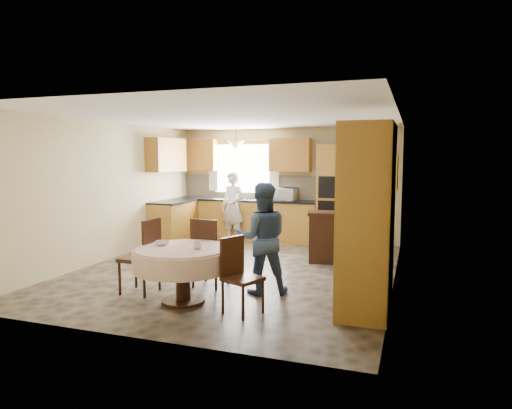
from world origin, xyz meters
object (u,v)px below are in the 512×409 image
Objects in this scene: person_dining at (262,238)px; sideboard at (341,239)px; oven_tower at (334,195)px; chair_right at (238,271)px; chair_back at (208,249)px; person_sink at (233,207)px; dining_table at (183,260)px; chair_left at (145,252)px; cupboard at (367,219)px.

sideboard is at bearing -132.73° from person_dining.
oven_tower is 2.32× the size of chair_right.
person_dining reaches higher than chair_right.
oven_tower is at bearing -103.35° from chair_back.
chair_right reaches higher than sideboard.
oven_tower is at bearing 23.96° from person_sink.
dining_table is 1.12m from person_dining.
chair_back is at bearing 128.49° from chair_left.
oven_tower is 1.37× the size of person_sink.
chair_left reaches higher than chair_right.
dining_table is 1.22× the size of chair_left.
person_dining is (0.82, -0.00, 0.21)m from chair_back.
chair_back is 0.65× the size of person_sink.
person_dining is (-0.35, -3.76, -0.30)m from oven_tower.
sideboard is 1.15× the size of chair_left.
oven_tower is 2.20m from person_sink.
person_dining is at bearing 169.41° from cupboard.
sideboard is 2.83m from person_sink.
oven_tower is at bearing 75.33° from dining_table.
cupboard is at bearing 177.11° from chair_back.
person_sink is (-0.97, 4.10, 0.21)m from dining_table.
person_sink is (-2.15, -0.39, -0.29)m from oven_tower.
cupboard is 2.26× the size of chair_back.
oven_tower reaches higher than dining_table.
chair_left is (-0.68, 0.18, 0.01)m from dining_table.
chair_right is (-1.44, -0.58, -0.62)m from cupboard.
sideboard is 2.70m from chair_back.
chair_right is at bearing -94.55° from oven_tower.
cupboard is 1.49m from person_dining.
chair_back is 3.51m from person_sink.
person_sink is at bearing 145.29° from sideboard.
person_sink is at bearing 131.52° from cupboard.
oven_tower is 4.17m from cupboard.
cupboard is (0.67, -2.46, 0.71)m from sideboard.
chair_left is at bearing -72.07° from person_sink.
oven_tower is 3.79m from person_dining.
person_dining is (0.02, 0.85, 0.26)m from chair_right.
cupboard reaches higher than dining_table.
cupboard is at bearing 11.72° from dining_table.
chair_left is (-1.86, -4.31, -0.49)m from oven_tower.
chair_back is (-1.17, -3.76, -0.51)m from oven_tower.
oven_tower reaches higher than person_sink.
oven_tower is at bearing 156.39° from chair_left.
chair_back is at bearing 173.15° from cupboard.
person_dining is (1.51, 0.55, 0.19)m from chair_left.
chair_left is (-2.26, -2.74, 0.15)m from sideboard.
cupboard is at bearing -44.45° from chair_right.
cupboard reaches higher than chair_left.
chair_back reaches higher than chair_right.
sideboard is 0.78× the size of person_dining.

